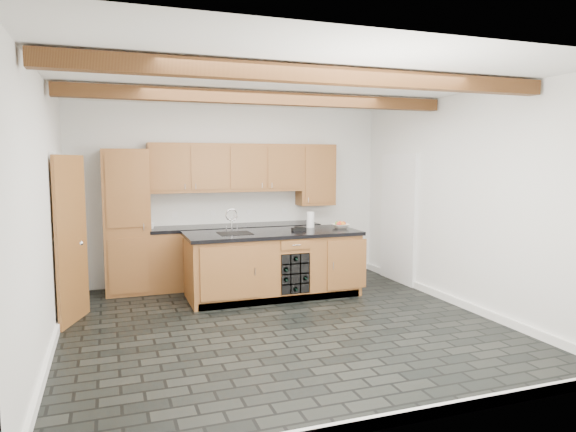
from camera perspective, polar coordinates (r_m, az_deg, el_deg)
name	(u,v)px	position (r m, az deg, el deg)	size (l,w,h in m)	color
ground	(282,325)	(6.20, -0.65, -11.98)	(5.00, 5.00, 0.00)	black
room_shell	(262,194)	(6.39, -2.93, 2.51)	(5.01, 5.00, 5.00)	white
back_cabinetry	(213,223)	(8.02, -8.36, -0.74)	(3.65, 0.62, 2.20)	#965A30
island	(274,264)	(7.36, -1.62, -5.35)	(2.48, 0.96, 0.93)	#965A30
faucet	(234,231)	(7.18, -5.99, -1.63)	(0.45, 0.40, 0.34)	black
kitchen_scale	(299,229)	(7.38, 1.20, -1.42)	(0.20, 0.13, 0.06)	black
fruit_bowl	(340,226)	(7.72, 5.85, -1.11)	(0.26, 0.26, 0.06)	silver
fruit_cluster	(340,224)	(7.72, 5.85, -0.86)	(0.16, 0.17, 0.07)	red
paper_towel	(310,220)	(7.73, 2.51, -0.41)	(0.12, 0.12, 0.24)	white
mug	(151,226)	(7.87, -14.93, -1.07)	(0.09, 0.09, 0.09)	white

